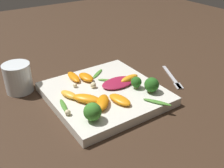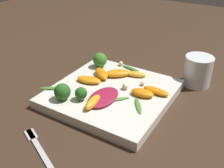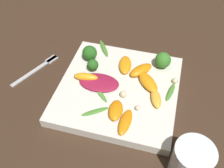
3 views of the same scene
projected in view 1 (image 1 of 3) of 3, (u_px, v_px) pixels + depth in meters
The scene contains 22 objects.
ground_plane at pixel (105, 98), 0.76m from camera, with size 2.40×2.40×0.00m, color #382619.
plate at pixel (105, 94), 0.75m from camera, with size 0.30×0.30×0.03m.
drinking_glass at pixel (18, 78), 0.77m from camera, with size 0.08×0.08×0.09m.
fork at pixel (174, 79), 0.85m from camera, with size 0.15×0.08×0.01m.
radicchio_leaf_0 at pixel (118, 83), 0.77m from camera, with size 0.07×0.11×0.01m.
orange_segment_0 at pixel (121, 99), 0.69m from camera, with size 0.08×0.05×0.02m.
orange_segment_1 at pixel (87, 99), 0.69m from camera, with size 0.08×0.07×0.02m.
orange_segment_2 at pixel (74, 77), 0.80m from camera, with size 0.07×0.03×0.01m.
orange_segment_3 at pixel (103, 102), 0.67m from camera, with size 0.07×0.07×0.02m.
orange_segment_4 at pixel (130, 79), 0.78m from camera, with size 0.03×0.07×0.02m.
orange_segment_5 at pixel (86, 77), 0.80m from camera, with size 0.06×0.04×0.02m.
orange_segment_6 at pixel (69, 95), 0.71m from camera, with size 0.06×0.04×0.01m.
broccoli_floret_0 at pixel (152, 85), 0.73m from camera, with size 0.04×0.04×0.04m.
broccoli_floret_1 at pixel (136, 82), 0.75m from camera, with size 0.03×0.03×0.03m.
broccoli_floret_2 at pixel (93, 112), 0.61m from camera, with size 0.04×0.04×0.05m.
arugula_sprig_0 at pixel (157, 102), 0.69m from camera, with size 0.07×0.05×0.01m.
arugula_sprig_1 at pixel (109, 80), 0.79m from camera, with size 0.06×0.06×0.01m.
arugula_sprig_2 at pixel (64, 106), 0.67m from camera, with size 0.06×0.02×0.01m.
arugula_sprig_3 at pixel (98, 74), 0.83m from camera, with size 0.05×0.06×0.00m.
macadamia_nut_0 at pixel (93, 85), 0.76m from camera, with size 0.02×0.02×0.02m.
macadamia_nut_1 at pixel (68, 112), 0.64m from camera, with size 0.01×0.01×0.01m.
macadamia_nut_2 at pixel (75, 85), 0.76m from camera, with size 0.01×0.01×0.01m.
Camera 1 is at (-0.55, 0.34, 0.41)m, focal length 42.00 mm.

